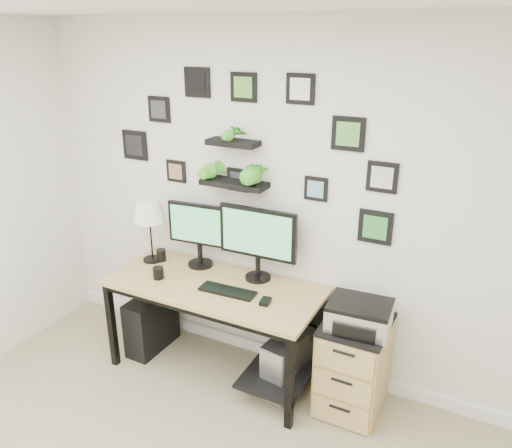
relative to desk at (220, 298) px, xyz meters
The scene contains 14 objects.
room 0.72m from the desk, 47.12° to the left, with size 4.00×4.00×4.00m.
desk is the anchor object (origin of this frame).
monitor_left 0.55m from the desk, 147.34° to the left, with size 0.50×0.21×0.51m.
monitor_right 0.54m from the desk, 41.71° to the left, with size 0.60×0.20×0.56m.
keyboard 0.20m from the desk, 37.41° to the right, with size 0.41×0.13×0.02m, color black.
mouse 0.46m from the desk, 14.06° to the right, with size 0.06×0.10×0.03m, color black.
table_lamp 0.88m from the desk, behind, with size 0.25×0.25×0.51m.
mug 0.50m from the desk, 162.99° to the right, with size 0.08×0.08×0.09m, color black.
pen_cup 0.66m from the desk, 168.75° to the left, with size 0.08×0.08×0.10m, color black.
pc_tower_black 0.77m from the desk, behind, with size 0.21×0.47×0.47m, color black.
pc_tower_grey 0.68m from the desk, ahead, with size 0.26×0.47×0.44m.
file_cabinet 1.06m from the desk, ahead, with size 0.43×0.53×0.67m.
printer 1.05m from the desk, ahead, with size 0.42×0.35×0.18m.
wall_decor 1.08m from the desk, 80.31° to the left, with size 2.22×0.18×1.09m.
Camera 1 is at (1.42, -1.12, 2.48)m, focal length 35.00 mm.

